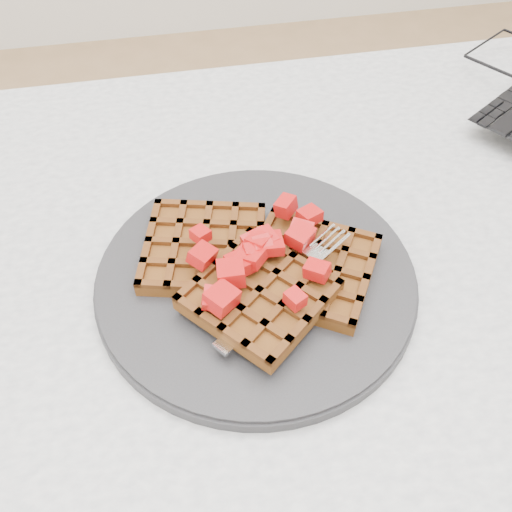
% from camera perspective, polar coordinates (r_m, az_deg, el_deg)
% --- Properties ---
extents(ground, '(4.00, 4.00, 0.00)m').
position_cam_1_polar(ground, '(1.25, 6.84, -23.55)').
color(ground, tan).
rests_on(ground, ground).
extents(table, '(1.20, 0.80, 0.75)m').
position_cam_1_polar(table, '(0.68, 11.61, -6.61)').
color(table, silver).
rests_on(table, ground).
extents(plate, '(0.31, 0.31, 0.02)m').
position_cam_1_polar(plate, '(0.55, 0.00, -2.20)').
color(plate, '#262528').
rests_on(plate, table).
extents(waffles, '(0.24, 0.22, 0.03)m').
position_cam_1_polar(waffles, '(0.54, 0.10, -1.20)').
color(waffles, brown).
rests_on(waffles, plate).
extents(strawberry_pile, '(0.15, 0.15, 0.02)m').
position_cam_1_polar(strawberry_pile, '(0.52, -0.00, 1.03)').
color(strawberry_pile, '#A40003').
rests_on(strawberry_pile, waffles).
extents(fork, '(0.16, 0.13, 0.02)m').
position_cam_1_polar(fork, '(0.53, 3.71, -3.04)').
color(fork, silver).
rests_on(fork, plate).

